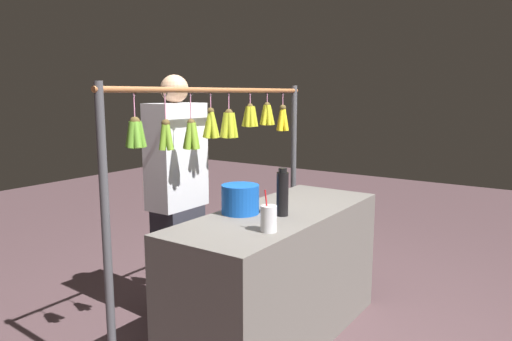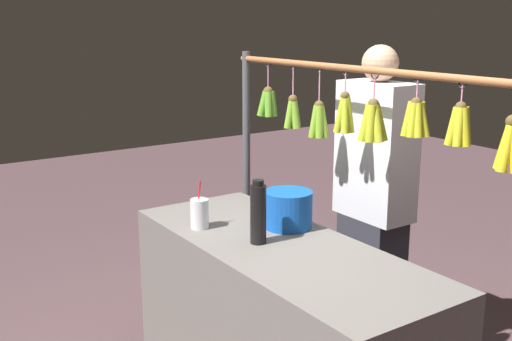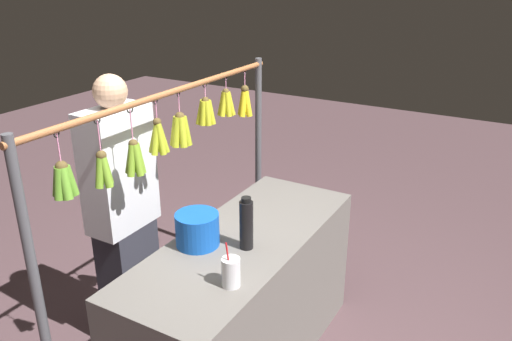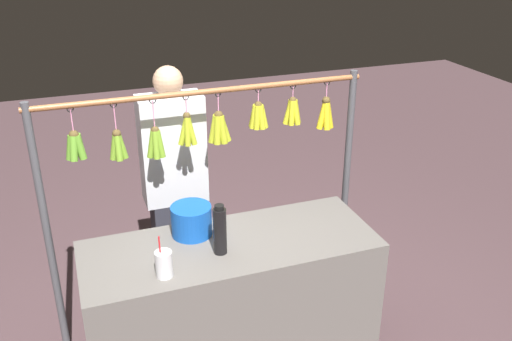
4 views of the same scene
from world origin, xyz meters
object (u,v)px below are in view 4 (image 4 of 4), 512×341
vendor_person (175,194)px  drink_cup (164,264)px  water_bottle (220,230)px  blue_bucket (191,220)px

vendor_person → drink_cup: bearing=74.5°
water_bottle → blue_bucket: bearing=-67.8°
water_bottle → drink_cup: (0.32, 0.11, -0.07)m
drink_cup → vendor_person: vendor_person is taller
water_bottle → blue_bucket: size_ratio=1.25×
blue_bucket → drink_cup: drink_cup is taller
blue_bucket → drink_cup: bearing=57.0°
water_bottle → vendor_person: size_ratio=0.17×
water_bottle → drink_cup: bearing=19.0°
water_bottle → blue_bucket: 0.26m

